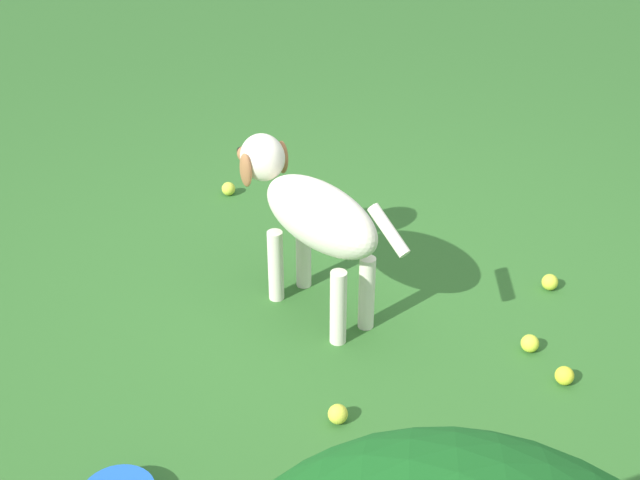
# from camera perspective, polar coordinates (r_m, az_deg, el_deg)

# --- Properties ---
(ground) EXTENTS (14.00, 14.00, 0.00)m
(ground) POSITION_cam_1_polar(r_m,az_deg,el_deg) (3.21, 3.05, -5.15)
(ground) COLOR #2D6026
(dog) EXTENTS (0.91, 0.39, 0.63)m
(dog) POSITION_cam_1_polar(r_m,az_deg,el_deg) (3.03, -0.68, 1.90)
(dog) COLOR silver
(dog) RESTS_ON ground
(tennis_ball_0) EXTENTS (0.07, 0.07, 0.07)m
(tennis_ball_0) POSITION_cam_1_polar(r_m,az_deg,el_deg) (4.06, -6.35, 3.55)
(tennis_ball_0) COLOR #C9D43C
(tennis_ball_0) RESTS_ON ground
(tennis_ball_1) EXTENTS (0.07, 0.07, 0.07)m
(tennis_ball_1) POSITION_cam_1_polar(r_m,az_deg,el_deg) (3.11, 14.32, -6.94)
(tennis_ball_1) COLOR #D3DE38
(tennis_ball_1) RESTS_ON ground
(tennis_ball_2) EXTENTS (0.07, 0.07, 0.07)m
(tennis_ball_2) POSITION_cam_1_polar(r_m,az_deg,el_deg) (3.46, 15.62, -2.82)
(tennis_ball_2) COLOR #C8D335
(tennis_ball_2) RESTS_ON ground
(tennis_ball_3) EXTENTS (0.07, 0.07, 0.07)m
(tennis_ball_3) POSITION_cam_1_polar(r_m,az_deg,el_deg) (3.00, 16.56, -8.99)
(tennis_ball_3) COLOR yellow
(tennis_ball_3) RESTS_ON ground
(tennis_ball_4) EXTENTS (0.07, 0.07, 0.07)m
(tennis_ball_4) POSITION_cam_1_polar(r_m,az_deg,el_deg) (2.73, 1.25, -11.95)
(tennis_ball_4) COLOR #D1D23C
(tennis_ball_4) RESTS_ON ground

